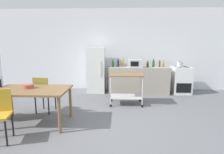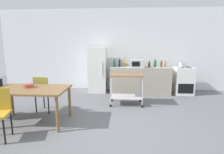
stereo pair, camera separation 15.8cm
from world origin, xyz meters
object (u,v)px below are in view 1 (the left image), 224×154
object	(u,v)px
refrigerator	(96,70)
kitchen_cart	(126,84)
bottle_soy_sauce	(163,64)
bottle_wine	(153,64)
bottle_vinegar	(160,64)
bottle_olive_oil	(123,63)
microwave	(135,63)
kettle	(179,64)
dining_table	(32,93)
stove_oven	(181,80)
fruit_bowl	(29,86)
chair_olive	(44,92)
bottle_hot_sauce	(113,64)
bottle_sparkling_water	(148,65)
bottle_soda	(118,63)

from	to	relation	value
refrigerator	kitchen_cart	bearing A→B (deg)	-53.42
bottle_soy_sauce	bottle_wine	bearing A→B (deg)	-174.60
bottle_vinegar	kitchen_cart	bearing A→B (deg)	-133.24
bottle_olive_oil	microwave	size ratio (longest dim) A/B	0.63
bottle_olive_oil	bottle_vinegar	size ratio (longest dim) A/B	1.25
bottle_vinegar	bottle_soy_sauce	xyz separation A→B (m)	(0.14, 0.08, -0.01)
bottle_vinegar	kettle	bearing A→B (deg)	-8.11
refrigerator	bottle_olive_oil	size ratio (longest dim) A/B	5.32
kitchen_cart	bottle_soy_sauce	distance (m)	1.90
dining_table	refrigerator	world-z (taller)	refrigerator
stove_oven	kitchen_cart	distance (m)	2.29
bottle_wine	fruit_bowl	xyz separation A→B (m)	(-3.06, -2.55, -0.22)
chair_olive	kitchen_cart	distance (m)	2.14
refrigerator	bottle_wine	distance (m)	1.96
stove_oven	microwave	world-z (taller)	microwave
dining_table	bottle_hot_sauce	size ratio (longest dim) A/B	6.03
chair_olive	stove_oven	xyz separation A→B (m)	(3.94, 1.95, -0.07)
bottle_vinegar	fruit_bowl	distance (m)	4.11
bottle_hot_sauce	fruit_bowl	size ratio (longest dim) A/B	1.20
stove_oven	bottle_sparkling_water	bearing A→B (deg)	-177.55
bottle_sparkling_water	kettle	xyz separation A→B (m)	(1.04, -0.05, 0.02)
bottle_vinegar	bottle_soy_sauce	size ratio (longest dim) A/B	1.07
dining_table	kitchen_cart	size ratio (longest dim) A/B	1.65
fruit_bowl	microwave	bearing A→B (deg)	44.51
microwave	fruit_bowl	world-z (taller)	microwave
bottle_wine	fruit_bowl	bearing A→B (deg)	-140.14
kitchen_cart	kettle	xyz separation A→B (m)	(1.80, 1.15, 0.43)
bottle_soda	bottle_soy_sauce	bearing A→B (deg)	1.92
bottle_hot_sauce	bottle_sparkling_water	xyz separation A→B (m)	(1.16, -0.06, -0.01)
kitchen_cart	bottle_vinegar	xyz separation A→B (m)	(1.16, 1.24, 0.43)
bottle_hot_sauce	bottle_vinegar	distance (m)	1.57
dining_table	kitchen_cart	xyz separation A→B (m)	(2.00, 1.35, -0.10)
bottle_olive_oil	microwave	xyz separation A→B (m)	(0.41, -0.18, 0.01)
refrigerator	bottle_hot_sauce	bearing A→B (deg)	-7.06
kitchen_cart	stove_oven	bearing A→B (deg)	33.07
bottle_wine	bottle_soy_sauce	distance (m)	0.34
bottle_hot_sauce	bottle_soda	size ratio (longest dim) A/B	0.93
kitchen_cart	bottle_olive_oil	distance (m)	1.38
bottle_vinegar	dining_table	bearing A→B (deg)	-140.76
dining_table	kettle	distance (m)	4.55
bottle_sparkling_water	bottle_soy_sauce	size ratio (longest dim) A/B	0.96
bottle_soy_sauce	fruit_bowl	size ratio (longest dim) A/B	1.05
refrigerator	bottle_soy_sauce	distance (m)	2.30
bottle_soy_sauce	fruit_bowl	distance (m)	4.27
kitchen_cart	dining_table	bearing A→B (deg)	-146.06
stove_oven	bottle_soy_sauce	distance (m)	0.81
fruit_bowl	stove_oven	bearing A→B (deg)	32.07
bottle_soda	bottle_olive_oil	world-z (taller)	bottle_olive_oil
stove_oven	kitchen_cart	world-z (taller)	stove_oven
stove_oven	bottle_wine	size ratio (longest dim) A/B	3.52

